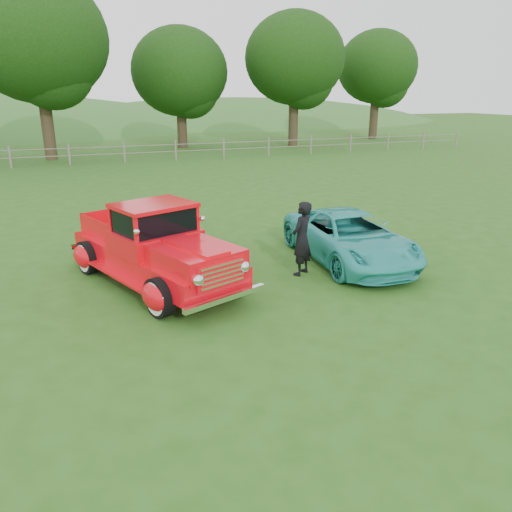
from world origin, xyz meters
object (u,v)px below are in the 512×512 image
object	(u,v)px
red_pickup	(155,248)
teal_sedan	(350,237)
tree_far_east	(377,67)
tree_near_east	(180,72)
tree_near_west	(36,38)
tree_mid_east	(295,59)
man	(302,239)

from	to	relation	value
red_pickup	teal_sedan	bearing A→B (deg)	-22.90
red_pickup	tree_far_east	bearing A→B (deg)	28.72
tree_far_east	teal_sedan	world-z (taller)	tree_far_east
tree_near_east	tree_far_east	distance (m)	17.04
tree_near_east	teal_sedan	bearing A→B (deg)	-94.21
tree_near_west	tree_far_east	bearing A→B (deg)	10.89
tree_mid_east	red_pickup	distance (m)	29.28
tree_far_east	man	bearing A→B (deg)	-125.83
tree_near_west	teal_sedan	distance (m)	24.78
tree_near_west	tree_mid_east	distance (m)	17.13
tree_mid_east	teal_sedan	size ratio (longest dim) A/B	2.18
tree_near_east	red_pickup	world-z (taller)	tree_near_east
red_pickup	man	size ratio (longest dim) A/B	3.14
tree_far_east	tree_near_east	bearing A→B (deg)	-176.63
tree_near_east	tree_mid_east	distance (m)	8.30
tree_mid_east	red_pickup	world-z (taller)	tree_mid_east
tree_near_west	tree_near_east	xyz separation A→B (m)	(9.00, 4.00, -1.55)
tree_mid_east	red_pickup	size ratio (longest dim) A/B	1.79
man	tree_mid_east	bearing A→B (deg)	-151.03
man	red_pickup	bearing A→B (deg)	-47.11
tree_near_west	man	size ratio (longest dim) A/B	6.19
tree_near_west	red_pickup	bearing A→B (deg)	-84.12
teal_sedan	man	distance (m)	1.57
tree_near_west	tree_far_east	world-z (taller)	tree_near_west
tree_mid_east	tree_far_east	xyz separation A→B (m)	(9.00, 3.00, -0.31)
tree_near_west	teal_sedan	xyz separation A→B (m)	(7.02, -22.94, -6.20)
tree_near_east	red_pickup	xyz separation A→B (m)	(-6.66, -26.78, -4.45)
tree_mid_east	man	distance (m)	28.34
tree_far_east	man	world-z (taller)	tree_far_east
tree_mid_east	tree_far_east	world-z (taller)	tree_mid_east
red_pickup	man	bearing A→B (deg)	-31.29
teal_sedan	red_pickup	bearing A→B (deg)	-179.64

